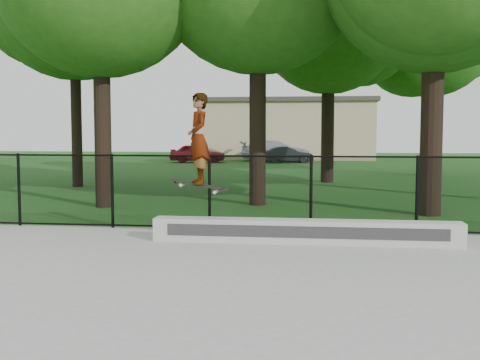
{
  "coord_description": "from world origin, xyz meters",
  "views": [
    {
      "loc": [
        0.12,
        -5.77,
        2.03
      ],
      "look_at": [
        -1.17,
        4.2,
        1.2
      ],
      "focal_mm": 45.0,
      "sensor_mm": 36.0,
      "label": 1
    }
  ],
  "objects": [
    {
      "name": "ground",
      "position": [
        0.0,
        0.0,
        0.0
      ],
      "size": [
        100.0,
        100.0,
        0.0
      ],
      "primitive_type": "plane",
      "color": "#1D5517",
      "rests_on": "ground"
    },
    {
      "name": "concrete_slab",
      "position": [
        0.0,
        0.0,
        0.03
      ],
      "size": [
        14.0,
        12.0,
        0.06
      ],
      "primitive_type": "cube",
      "color": "gray",
      "rests_on": "ground"
    },
    {
      "name": "grind_ledge",
      "position": [
        -0.08,
        4.7,
        0.26
      ],
      "size": [
        5.38,
        0.4,
        0.41
      ],
      "primitive_type": "cube",
      "color": "#B8B7B2",
      "rests_on": "concrete_slab"
    },
    {
      "name": "car_a",
      "position": [
        -7.41,
        31.63,
        0.59
      ],
      "size": [
        3.56,
        1.69,
        1.18
      ],
      "primitive_type": "imported",
      "rotation": [
        0.0,
        0.0,
        1.66
      ],
      "color": "maroon",
      "rests_on": "ground"
    },
    {
      "name": "car_b",
      "position": [
        -1.73,
        31.94,
        0.51
      ],
      "size": [
        2.99,
        1.69,
        1.02
      ],
      "primitive_type": "imported",
      "rotation": [
        0.0,
        0.0,
        1.8
      ],
      "color": "black",
      "rests_on": "ground"
    },
    {
      "name": "car_c",
      "position": [
        -2.6,
        33.86,
        0.68
      ],
      "size": [
        4.59,
        2.7,
        1.36
      ],
      "primitive_type": "imported",
      "rotation": [
        0.0,
        0.0,
        1.77
      ],
      "color": "#9AA0AE",
      "rests_on": "ground"
    },
    {
      "name": "skater_airborne",
      "position": [
        -1.95,
        4.57,
        1.85
      ],
      "size": [
        0.84,
        0.69,
        1.74
      ],
      "color": "black",
      "rests_on": "ground"
    },
    {
      "name": "chainlink_fence",
      "position": [
        0.0,
        5.9,
        0.81
      ],
      "size": [
        16.06,
        0.06,
        1.5
      ],
      "color": "black",
      "rests_on": "concrete_slab"
    },
    {
      "name": "distant_building",
      "position": [
        -2.0,
        38.0,
        2.16
      ],
      "size": [
        12.4,
        6.4,
        4.3
      ],
      "color": "tan",
      "rests_on": "ground"
    }
  ]
}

